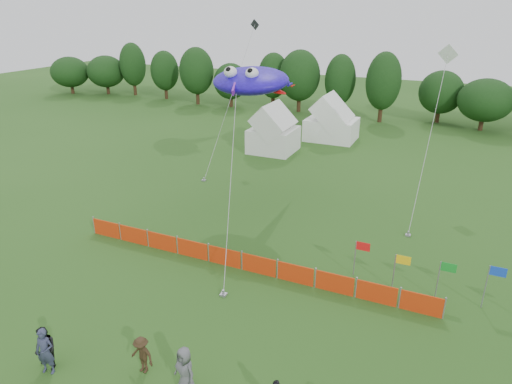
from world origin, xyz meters
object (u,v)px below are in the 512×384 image
at_px(barrier_fence, 241,261).
at_px(spectator_b, 45,349).
at_px(tent_left, 273,132).
at_px(spectator_a, 45,351).
at_px(tent_right, 332,122).
at_px(spectator_e, 185,371).
at_px(stingray_kite, 253,80).
at_px(spectator_c, 142,355).

bearing_deg(barrier_fence, spectator_b, -111.01).
distance_m(tent_left, spectator_a, 29.96).
bearing_deg(tent_right, spectator_e, -82.65).
bearing_deg(spectator_a, tent_right, 72.94).
distance_m(barrier_fence, stingray_kite, 11.96).
relative_size(spectator_c, stingray_kite, 0.08).
bearing_deg(stingray_kite, spectator_b, -91.55).
bearing_deg(stingray_kite, barrier_fence, -69.41).
bearing_deg(barrier_fence, spectator_a, -109.75).
bearing_deg(barrier_fence, tent_left, 107.88).
bearing_deg(spectator_e, stingray_kite, 124.29).
bearing_deg(tent_left, spectator_e, -73.62).
height_order(tent_left, spectator_e, tent_left).
xyz_separation_m(barrier_fence, stingray_kite, (-3.13, 8.33, 7.99)).
bearing_deg(spectator_a, spectator_c, 8.99).
bearing_deg(tent_right, spectator_b, -91.55).
xyz_separation_m(spectator_a, spectator_b, (-0.18, 0.16, -0.06)).
relative_size(barrier_fence, spectator_a, 10.34).
bearing_deg(spectator_e, spectator_b, -150.21).
distance_m(spectator_a, spectator_e, 5.43).
bearing_deg(spectator_b, barrier_fence, 77.46).
bearing_deg(tent_left, barrier_fence, -72.12).
distance_m(tent_left, spectator_c, 29.00).
bearing_deg(barrier_fence, spectator_c, -91.30).
relative_size(spectator_a, spectator_b, 1.06).
xyz_separation_m(spectator_b, stingray_kite, (0.48, 17.73, 7.59)).
xyz_separation_m(tent_left, spectator_c, (6.34, -28.28, -1.07)).
bearing_deg(tent_left, spectator_a, -84.07).
distance_m(spectator_c, stingray_kite, 18.35).
bearing_deg(spectator_b, tent_left, 104.09).
bearing_deg(spectator_c, tent_right, 99.13).
xyz_separation_m(spectator_a, spectator_c, (3.25, 1.50, -0.19)).
height_order(tent_right, spectator_c, tent_right).
bearing_deg(spectator_b, spectator_e, 20.66).
distance_m(spectator_a, spectator_c, 3.58).
relative_size(spectator_c, spectator_e, 0.81).
bearing_deg(spectator_c, spectator_a, -150.16).
relative_size(tent_left, stingray_kite, 0.23).
bearing_deg(spectator_a, spectator_e, -1.58).
xyz_separation_m(tent_right, stingray_kite, (-0.49, -18.13, 6.69)).
height_order(spectator_c, spectator_e, spectator_e).
xyz_separation_m(tent_right, spectator_b, (-0.97, -35.86, -0.90)).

